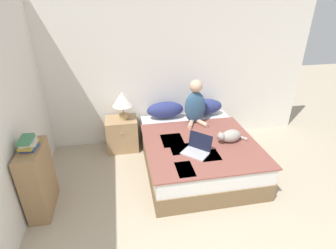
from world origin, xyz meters
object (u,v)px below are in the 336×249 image
(pillow_far, at_px, (204,107))
(person_sitting, at_px, (195,104))
(bed, at_px, (197,152))
(pillow_near, at_px, (165,110))
(table_lamp, at_px, (122,100))
(bookshelf, at_px, (38,180))
(cat_tabby, at_px, (230,136))
(nightstand, at_px, (122,134))
(book_stack_top, at_px, (28,143))
(laptop_open, at_px, (197,149))

(pillow_far, relative_size, person_sitting, 0.87)
(bed, bearing_deg, pillow_near, 113.70)
(bed, bearing_deg, person_sitting, 79.72)
(person_sitting, bearing_deg, table_lamp, 168.13)
(pillow_far, relative_size, table_lamp, 1.34)
(bookshelf, bearing_deg, cat_tabby, 6.82)
(pillow_far, xyz_separation_m, nightstand, (-1.46, -0.05, -0.37))
(pillow_far, bearing_deg, pillow_near, 180.00)
(nightstand, bearing_deg, pillow_far, 1.92)
(pillow_far, bearing_deg, book_stack_top, -152.34)
(pillow_near, xyz_separation_m, person_sitting, (0.44, -0.29, 0.18))
(cat_tabby, height_order, book_stack_top, book_stack_top)
(person_sitting, bearing_deg, pillow_far, 48.13)
(bed, bearing_deg, nightstand, 146.08)
(pillow_far, distance_m, person_sitting, 0.43)
(bed, xyz_separation_m, book_stack_top, (-2.13, -0.51, 0.69))
(laptop_open, relative_size, bookshelf, 0.50)
(cat_tabby, distance_m, nightstand, 1.82)
(bed, distance_m, laptop_open, 0.51)
(pillow_far, relative_size, bookshelf, 0.72)
(pillow_near, xyz_separation_m, bookshelf, (-1.78, -1.30, -0.21))
(cat_tabby, distance_m, bookshelf, 2.57)
(bed, distance_m, bookshelf, 2.20)
(cat_tabby, bearing_deg, person_sitting, -75.95)
(cat_tabby, bearing_deg, bed, -36.44)
(person_sitting, distance_m, table_lamp, 1.17)
(bed, height_order, pillow_near, pillow_near)
(cat_tabby, bearing_deg, bookshelf, -3.53)
(pillow_far, distance_m, cat_tabby, 1.00)
(bed, distance_m, nightstand, 1.34)
(bed, relative_size, pillow_far, 3.03)
(bed, bearing_deg, bookshelf, -166.62)
(person_sitting, bearing_deg, nightstand, 168.74)
(nightstand, xyz_separation_m, table_lamp, (0.05, 0.00, 0.62))
(cat_tabby, bearing_deg, laptop_open, 8.54)
(pillow_far, height_order, person_sitting, person_sitting)
(laptop_open, height_order, bookshelf, bookshelf)
(bed, distance_m, person_sitting, 0.78)
(pillow_near, bearing_deg, laptop_open, -79.47)
(laptop_open, distance_m, table_lamp, 1.50)
(pillow_near, distance_m, nightstand, 0.85)
(table_lamp, bearing_deg, nightstand, -177.76)
(pillow_far, height_order, table_lamp, table_lamp)
(bed, xyz_separation_m, person_sitting, (0.09, 0.51, 0.58))
(pillow_near, height_order, cat_tabby, pillow_near)
(cat_tabby, height_order, nightstand, cat_tabby)
(laptop_open, relative_size, nightstand, 0.77)
(pillow_far, bearing_deg, bed, -113.77)
(pillow_near, relative_size, book_stack_top, 2.45)
(bed, xyz_separation_m, cat_tabby, (0.41, -0.20, 0.35))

